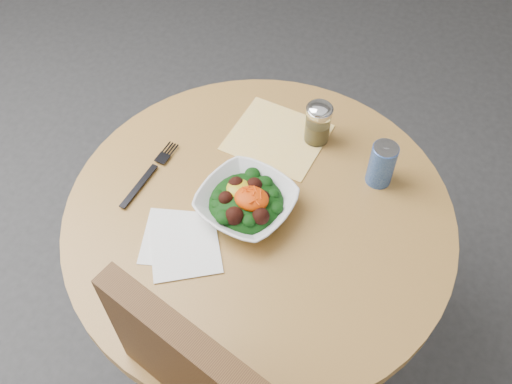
{
  "coord_description": "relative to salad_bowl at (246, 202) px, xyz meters",
  "views": [
    {
      "loc": [
        0.25,
        -0.71,
        1.82
      ],
      "look_at": [
        -0.01,
        0.01,
        0.81
      ],
      "focal_mm": 40.0,
      "sensor_mm": 36.0,
      "label": 1
    }
  ],
  "objects": [
    {
      "name": "paper_napkins",
      "position": [
        -0.1,
        -0.14,
        -0.03
      ],
      "size": [
        0.22,
        0.21,
        0.0
      ],
      "color": "white",
      "rests_on": "table"
    },
    {
      "name": "cloth_napkin",
      "position": [
        -0.01,
        0.24,
        -0.03
      ],
      "size": [
        0.25,
        0.24,
        0.0
      ],
      "primitive_type": "cube",
      "rotation": [
        0.0,
        0.0,
        -0.13
      ],
      "color": "#FFAE0D",
      "rests_on": "table"
    },
    {
      "name": "table",
      "position": [
        0.03,
        0.0,
        -0.23
      ],
      "size": [
        0.9,
        0.9,
        0.75
      ],
      "color": "black",
      "rests_on": "ground"
    },
    {
      "name": "ground",
      "position": [
        0.03,
        0.0,
        -0.78
      ],
      "size": [
        6.0,
        6.0,
        0.0
      ],
      "primitive_type": "plane",
      "color": "#2D2D30",
      "rests_on": "ground"
    },
    {
      "name": "fork",
      "position": [
        -0.25,
        0.02,
        -0.02
      ],
      "size": [
        0.05,
        0.22,
        0.0
      ],
      "color": "black",
      "rests_on": "table"
    },
    {
      "name": "spice_shaker",
      "position": [
        0.09,
        0.27,
        0.03
      ],
      "size": [
        0.07,
        0.07,
        0.12
      ],
      "color": "silver",
      "rests_on": "table"
    },
    {
      "name": "salad_bowl",
      "position": [
        0.0,
        0.0,
        0.0
      ],
      "size": [
        0.26,
        0.26,
        0.08
      ],
      "color": "silver",
      "rests_on": "table"
    },
    {
      "name": "beverage_can",
      "position": [
        0.26,
        0.19,
        0.03
      ],
      "size": [
        0.06,
        0.06,
        0.12
      ],
      "color": "navy",
      "rests_on": "table"
    }
  ]
}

